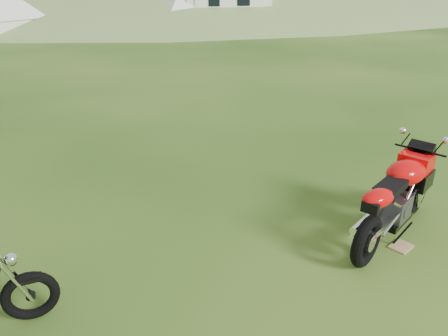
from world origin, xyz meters
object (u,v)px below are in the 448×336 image
plywood_board (401,246)px  sport_motorcycle (397,193)px  tent_left (4,10)px  tent_right (186,4)px  caravan (226,8)px

plywood_board → sport_motorcycle: bearing=69.3°
sport_motorcycle → tent_left: tent_left is taller
tent_left → plywood_board: bearing=-105.7°
sport_motorcycle → plywood_board: 0.67m
plywood_board → tent_left: bearing=92.5°
tent_left → tent_right: bearing=-33.6°
tent_left → caravan: bearing=-36.0°
sport_motorcycle → tent_right: tent_right is taller
plywood_board → tent_right: (8.14, 20.76, 1.34)m
tent_right → plywood_board: bearing=-106.0°
plywood_board → tent_left: tent_left is taller
tent_right → sport_motorcycle: bearing=-106.1°
tent_left → tent_right: tent_right is taller
plywood_board → caravan: 22.20m
tent_left → tent_right: 9.51m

